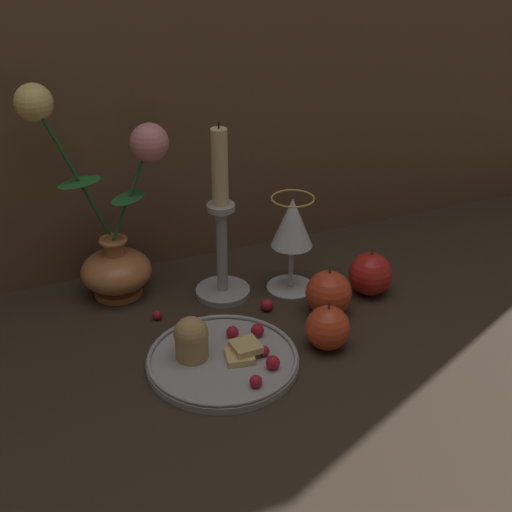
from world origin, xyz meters
TOP-DOWN VIEW (x-y plane):
  - ground_plane at (0.00, 0.00)m, footprint 2.40×2.40m
  - vase at (-0.16, 0.18)m, footprint 0.21×0.11m
  - plate_with_pastries at (-0.07, -0.06)m, footprint 0.21×0.21m
  - wine_glass at (0.11, 0.09)m, footprint 0.08×0.08m
  - candlestick at (0.00, 0.11)m, footprint 0.09×0.09m
  - apple_beside_vase at (0.13, -0.01)m, footprint 0.07×0.07m
  - apple_near_glass at (0.22, 0.02)m, footprint 0.07×0.07m
  - apple_at_table_edge at (0.09, -0.09)m, footprint 0.07×0.07m
  - berry_near_plate at (0.05, 0.04)m, footprint 0.02×0.02m
  - berry_front_center at (-0.12, 0.08)m, footprint 0.02×0.02m

SIDE VIEW (x-z plane):
  - ground_plane at x=0.00m, z-range 0.00..0.00m
  - berry_front_center at x=-0.12m, z-range 0.00..0.02m
  - berry_near_plate at x=0.05m, z-range 0.00..0.02m
  - plate_with_pastries at x=-0.07m, z-range -0.02..0.05m
  - apple_at_table_edge at x=0.09m, z-range -0.01..0.07m
  - apple_near_glass at x=0.22m, z-range -0.01..0.08m
  - apple_beside_vase at x=0.13m, z-range -0.01..0.08m
  - candlestick at x=0.00m, z-range -0.04..0.25m
  - wine_glass at x=0.11m, z-range 0.03..0.19m
  - vase at x=-0.16m, z-range -0.06..0.29m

